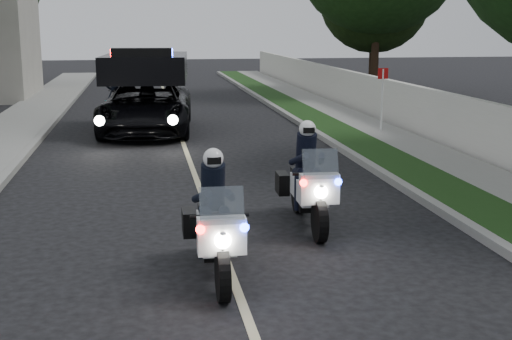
{
  "coord_description": "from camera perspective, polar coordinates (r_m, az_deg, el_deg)",
  "views": [
    {
      "loc": [
        -1.11,
        -6.95,
        3.33
      ],
      "look_at": [
        0.68,
        3.79,
        1.0
      ],
      "focal_mm": 48.04,
      "sensor_mm": 36.0,
      "label": 1
    }
  ],
  "objects": [
    {
      "name": "curb_left",
      "position": [
        17.52,
        -19.11,
        0.69
      ],
      "size": [
        0.2,
        60.0,
        0.15
      ],
      "primitive_type": "cube",
      "color": "gray",
      "rests_on": "ground"
    },
    {
      "name": "tree_right_d",
      "position": [
        33.12,
        9.76,
        6.13
      ],
      "size": [
        10.2,
        10.2,
        13.08
      ],
      "primitive_type": null,
      "rotation": [
        0.0,
        0.0,
        -0.38
      ],
      "color": "#1D4115",
      "rests_on": "ground"
    },
    {
      "name": "sidewalk_right",
      "position": [
        18.71,
        13.37,
        1.73
      ],
      "size": [
        1.4,
        60.0,
        0.16
      ],
      "primitive_type": "cube",
      "color": "gray",
      "rests_on": "ground"
    },
    {
      "name": "property_wall",
      "position": [
        19.01,
        16.26,
        3.79
      ],
      "size": [
        0.22,
        60.0,
        1.5
      ],
      "primitive_type": "cube",
      "color": "beige",
      "rests_on": "ground"
    },
    {
      "name": "police_moto_left",
      "position": [
        9.35,
        -3.36,
        -8.8
      ],
      "size": [
        0.73,
        2.04,
        1.73
      ],
      "primitive_type": null,
      "rotation": [
        0.0,
        0.0,
        -0.01
      ],
      "color": "white",
      "rests_on": "ground"
    },
    {
      "name": "police_moto_right",
      "position": [
        11.6,
        4.32,
        -4.63
      ],
      "size": [
        0.8,
        2.11,
        1.78
      ],
      "primitive_type": null,
      "rotation": [
        0.0,
        0.0,
        -0.03
      ],
      "color": "silver",
      "rests_on": "ground"
    },
    {
      "name": "police_suv",
      "position": [
        21.8,
        -9.03,
        3.14
      ],
      "size": [
        3.16,
        6.02,
        2.83
      ],
      "primitive_type": "imported",
      "rotation": [
        0.0,
        0.0,
        -0.08
      ],
      "color": "black",
      "rests_on": "ground"
    },
    {
      "name": "bicycle",
      "position": [
        24.04,
        -11.58,
        3.86
      ],
      "size": [
        0.75,
        1.64,
        0.83
      ],
      "primitive_type": "imported",
      "rotation": [
        0.0,
        0.0,
        -0.13
      ],
      "color": "black",
      "rests_on": "ground"
    },
    {
      "name": "curb_right",
      "position": [
        18.03,
        7.5,
        1.57
      ],
      "size": [
        0.2,
        60.0,
        0.15
      ],
      "primitive_type": "cube",
      "color": "gray",
      "rests_on": "ground"
    },
    {
      "name": "sign_post",
      "position": [
        21.13,
        10.33,
        2.81
      ],
      "size": [
        0.35,
        0.35,
        2.11
      ],
      "primitive_type": null,
      "rotation": [
        0.0,
        0.0,
        0.06
      ],
      "color": "red",
      "rests_on": "ground"
    },
    {
      "name": "tree_right_e",
      "position": [
        34.54,
        9.59,
        6.37
      ],
      "size": [
        6.23,
        6.23,
        8.97
      ],
      "primitive_type": null,
      "rotation": [
        0.0,
        0.0,
        0.17
      ],
      "color": "black",
      "rests_on": "ground"
    },
    {
      "name": "grass_verge",
      "position": [
        18.25,
        9.6,
        1.64
      ],
      "size": [
        1.2,
        60.0,
        0.16
      ],
      "primitive_type": "cube",
      "color": "#193814",
      "rests_on": "ground"
    },
    {
      "name": "lane_marking",
      "position": [
        17.31,
        -5.61,
        0.94
      ],
      "size": [
        0.12,
        50.0,
        0.01
      ],
      "primitive_type": "cube",
      "color": "#BFB78C",
      "rests_on": "ground"
    },
    {
      "name": "ground",
      "position": [
        7.79,
        -0.34,
        -13.23
      ],
      "size": [
        120.0,
        120.0,
        0.0
      ],
      "primitive_type": "plane",
      "color": "black",
      "rests_on": "ground"
    },
    {
      "name": "cyclist",
      "position": [
        24.04,
        -11.58,
        3.86
      ],
      "size": [
        0.63,
        0.45,
        1.64
      ],
      "primitive_type": "imported",
      "rotation": [
        0.0,
        0.0,
        3.25
      ],
      "color": "black",
      "rests_on": "ground"
    }
  ]
}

